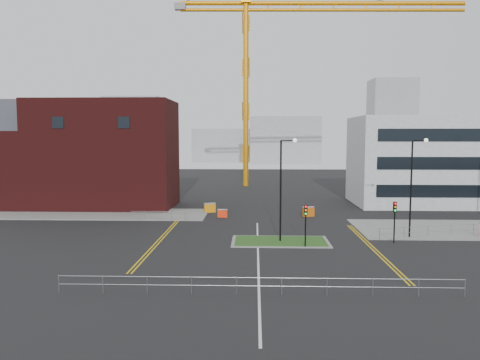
% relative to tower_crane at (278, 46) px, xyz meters
% --- Properties ---
extents(ground, '(200.00, 200.00, 0.00)m').
position_rel_tower_crane_xyz_m(ground, '(-3.84, -55.20, -25.94)').
color(ground, black).
rests_on(ground, ground).
extents(pavement_left, '(28.00, 8.00, 0.12)m').
position_rel_tower_crane_xyz_m(pavement_left, '(-23.84, -33.20, -25.88)').
color(pavement_left, slate).
rests_on(pavement_left, ground).
extents(pavement_right, '(24.00, 10.00, 0.12)m').
position_rel_tower_crane_xyz_m(pavement_right, '(18.16, -41.20, -25.88)').
color(pavement_right, slate).
rests_on(pavement_right, ground).
extents(island_kerb, '(8.60, 4.60, 0.08)m').
position_rel_tower_crane_xyz_m(island_kerb, '(-1.84, -47.20, -25.90)').
color(island_kerb, slate).
rests_on(island_kerb, ground).
extents(grass_island, '(8.00, 4.00, 0.12)m').
position_rel_tower_crane_xyz_m(grass_island, '(-1.84, -47.20, -25.88)').
color(grass_island, '#214717').
rests_on(grass_island, ground).
extents(brick_building, '(24.20, 10.07, 14.24)m').
position_rel_tower_crane_xyz_m(brick_building, '(-26.81, -27.20, -19.09)').
color(brick_building, '#471112').
rests_on(brick_building, ground).
extents(office_block, '(25.00, 12.20, 12.00)m').
position_rel_tower_crane_xyz_m(office_block, '(22.17, -23.22, -19.94)').
color(office_block, '#A4A6A9').
rests_on(office_block, ground).
extents(tower_crane, '(53.00, 2.81, 37.55)m').
position_rel_tower_crane_xyz_m(tower_crane, '(0.00, 0.00, 0.00)').
color(tower_crane, orange).
rests_on(tower_crane, ground).
extents(streetlamp_island, '(1.46, 0.36, 9.18)m').
position_rel_tower_crane_xyz_m(streetlamp_island, '(-1.62, -47.20, -20.53)').
color(streetlamp_island, black).
rests_on(streetlamp_island, ground).
extents(streetlamp_right_near, '(1.46, 0.36, 9.18)m').
position_rel_tower_crane_xyz_m(streetlamp_right_near, '(10.38, -45.20, -20.53)').
color(streetlamp_right_near, black).
rests_on(streetlamp_right_near, ground).
extents(traffic_light_island, '(0.28, 0.33, 3.65)m').
position_rel_tower_crane_xyz_m(traffic_light_island, '(0.16, -49.22, -23.37)').
color(traffic_light_island, black).
rests_on(traffic_light_island, ground).
extents(traffic_light_right, '(0.28, 0.33, 3.65)m').
position_rel_tower_crane_xyz_m(traffic_light_right, '(8.16, -47.22, -23.37)').
color(traffic_light_right, black).
rests_on(traffic_light_right, ground).
extents(railing_front, '(24.05, 0.05, 1.10)m').
position_rel_tower_crane_xyz_m(railing_front, '(-3.84, -61.20, -25.16)').
color(railing_front, gray).
rests_on(railing_front, ground).
extents(railing_left, '(6.05, 0.05, 1.10)m').
position_rel_tower_crane_xyz_m(railing_left, '(-14.84, -37.20, -25.20)').
color(railing_left, gray).
rests_on(railing_left, ground).
extents(railing_right, '(19.05, 5.05, 1.10)m').
position_rel_tower_crane_xyz_m(railing_right, '(16.66, -43.70, -25.16)').
color(railing_right, gray).
rests_on(railing_right, ground).
extents(centre_line, '(0.15, 30.00, 0.01)m').
position_rel_tower_crane_xyz_m(centre_line, '(-3.84, -53.20, -25.94)').
color(centre_line, silver).
rests_on(centre_line, ground).
extents(yellow_left_a, '(0.12, 24.00, 0.01)m').
position_rel_tower_crane_xyz_m(yellow_left_a, '(-12.84, -45.20, -25.94)').
color(yellow_left_a, gold).
rests_on(yellow_left_a, ground).
extents(yellow_left_b, '(0.12, 24.00, 0.01)m').
position_rel_tower_crane_xyz_m(yellow_left_b, '(-12.54, -45.20, -25.94)').
color(yellow_left_b, gold).
rests_on(yellow_left_b, ground).
extents(yellow_right_a, '(0.12, 20.00, 0.01)m').
position_rel_tower_crane_xyz_m(yellow_right_a, '(5.66, -49.20, -25.94)').
color(yellow_right_a, gold).
rests_on(yellow_right_a, ground).
extents(yellow_right_b, '(0.12, 20.00, 0.01)m').
position_rel_tower_crane_xyz_m(yellow_right_b, '(5.96, -49.20, -25.94)').
color(yellow_right_b, gold).
rests_on(yellow_right_b, ground).
extents(skyline_a, '(18.00, 12.00, 22.00)m').
position_rel_tower_crane_xyz_m(skyline_a, '(-43.84, 64.80, -14.94)').
color(skyline_a, gray).
rests_on(skyline_a, ground).
extents(skyline_b, '(24.00, 12.00, 16.00)m').
position_rel_tower_crane_xyz_m(skyline_b, '(6.16, 74.80, -17.94)').
color(skyline_b, gray).
rests_on(skyline_b, ground).
extents(skyline_c, '(14.00, 12.00, 28.00)m').
position_rel_tower_crane_xyz_m(skyline_c, '(41.16, 69.80, -11.94)').
color(skyline_c, gray).
rests_on(skyline_c, ground).
extents(skyline_d, '(30.00, 12.00, 12.00)m').
position_rel_tower_crane_xyz_m(skyline_d, '(-11.84, 84.80, -19.94)').
color(skyline_d, gray).
rests_on(skyline_d, ground).
extents(barrier_left, '(1.45, 0.94, 1.16)m').
position_rel_tower_crane_xyz_m(barrier_left, '(-9.65, -31.31, -25.31)').
color(barrier_left, orange).
rests_on(barrier_left, ground).
extents(barrier_mid, '(1.15, 0.49, 0.94)m').
position_rel_tower_crane_xyz_m(barrier_mid, '(-7.84, -34.73, -25.43)').
color(barrier_mid, '#FF330E').
rests_on(barrier_mid, ground).
extents(barrier_right, '(1.42, 0.74, 1.14)m').
position_rel_tower_crane_xyz_m(barrier_right, '(2.16, -33.83, -25.32)').
color(barrier_right, '#C7540B').
rests_on(barrier_right, ground).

